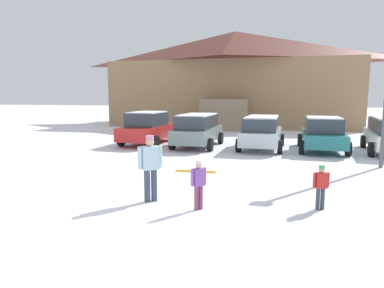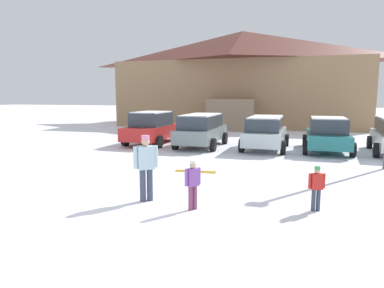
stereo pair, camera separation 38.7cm
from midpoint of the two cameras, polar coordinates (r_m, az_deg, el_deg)
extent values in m
plane|color=white|center=(6.65, -10.64, -15.41)|extent=(160.00, 160.00, 0.00)
cube|color=#95734F|center=(32.13, 8.58, 8.18)|extent=(20.63, 10.13, 5.54)
pyramid|color=#582921|center=(32.43, 8.74, 15.61)|extent=(21.24, 10.75, 2.86)
cube|color=#8A735A|center=(26.46, 6.90, 4.86)|extent=(3.63, 1.87, 2.40)
cube|color=red|center=(19.14, -5.86, 2.08)|extent=(1.96, 4.62, 0.69)
cube|color=#2D3842|center=(18.87, -6.18, 4.13)|extent=(1.67, 2.42, 0.71)
cube|color=white|center=(18.85, -6.19, 5.30)|extent=(1.56, 2.30, 0.06)
cylinder|color=black|center=(20.86, -6.67, 1.61)|extent=(0.24, 0.65, 0.64)
cylinder|color=black|center=(20.11, -1.63, 1.42)|extent=(0.24, 0.65, 0.64)
cylinder|color=black|center=(18.36, -10.46, 0.66)|extent=(0.24, 0.65, 0.64)
cylinder|color=black|center=(17.50, -4.86, 0.40)|extent=(0.24, 0.65, 0.64)
cube|color=gray|center=(17.85, 2.21, 1.67)|extent=(1.81, 4.37, 0.68)
cube|color=#2D3842|center=(17.71, 2.15, 3.76)|extent=(1.59, 3.32, 0.64)
cube|color=white|center=(17.68, 2.16, 4.90)|extent=(1.48, 3.15, 0.06)
cylinder|color=black|center=(19.44, 0.51, 1.19)|extent=(0.22, 0.64, 0.64)
cylinder|color=black|center=(18.98, 6.07, 0.98)|extent=(0.22, 0.64, 0.64)
cylinder|color=black|center=(16.89, -2.14, 0.15)|extent=(0.22, 0.64, 0.64)
cylinder|color=black|center=(16.36, 4.22, -0.12)|extent=(0.22, 0.64, 0.64)
cube|color=silver|center=(17.42, 12.79, 1.28)|extent=(1.86, 4.45, 0.66)
cube|color=#2D3842|center=(17.27, 12.82, 3.32)|extent=(1.62, 3.39, 0.60)
cube|color=white|center=(17.25, 12.86, 4.41)|extent=(1.51, 3.22, 0.06)
cylinder|color=black|center=(18.92, 10.31, 0.87)|extent=(0.23, 0.64, 0.64)
cylinder|color=black|center=(18.75, 16.05, 0.63)|extent=(0.23, 0.64, 0.64)
cylinder|color=black|center=(16.23, 8.95, -0.26)|extent=(0.23, 0.64, 0.64)
cylinder|color=black|center=(16.04, 15.63, -0.56)|extent=(0.23, 0.64, 0.64)
cube|color=#237376|center=(17.60, 22.15, 0.86)|extent=(1.86, 4.32, 0.60)
cube|color=#2D3842|center=(17.33, 22.32, 2.85)|extent=(1.62, 2.25, 0.67)
cube|color=white|center=(17.30, 22.38, 4.05)|extent=(1.51, 2.14, 0.06)
cylinder|color=black|center=(18.91, 18.84, 0.57)|extent=(0.23, 0.64, 0.64)
cylinder|color=black|center=(19.06, 24.73, 0.32)|extent=(0.23, 0.64, 0.64)
cylinder|color=black|center=(16.27, 19.02, -0.59)|extent=(0.23, 0.64, 0.64)
cylinder|color=black|center=(16.44, 25.86, -0.87)|extent=(0.23, 0.64, 0.64)
cylinder|color=black|center=(19.51, 27.99, 0.28)|extent=(0.27, 0.66, 0.64)
cylinder|color=black|center=(16.76, 28.97, -0.92)|extent=(0.27, 0.66, 0.64)
cylinder|color=#374053|center=(8.54, 21.53, -8.68)|extent=(0.09, 0.09, 0.51)
cylinder|color=#374053|center=(8.50, 20.83, -8.73)|extent=(0.09, 0.09, 0.51)
cube|color=red|center=(8.41, 21.33, -5.83)|extent=(0.29, 0.22, 0.36)
cylinder|color=red|center=(8.47, 22.33, -5.72)|extent=(0.07, 0.07, 0.35)
cylinder|color=red|center=(8.34, 20.32, -5.82)|extent=(0.07, 0.07, 0.35)
sphere|color=tan|center=(8.36, 21.42, -4.18)|extent=(0.13, 0.13, 0.13)
cylinder|color=#3C9A4F|center=(8.34, 21.44, -3.70)|extent=(0.13, 0.13, 0.06)
cylinder|color=#373F55|center=(8.68, -6.93, -6.86)|extent=(0.15, 0.15, 0.82)
cylinder|color=#373F55|center=(8.72, -5.78, -6.77)|extent=(0.15, 0.15, 0.82)
cube|color=#A7C6D3|center=(8.55, -6.43, -2.27)|extent=(0.46, 0.43, 0.58)
cylinder|color=#A7C6D3|center=(8.49, -8.10, -2.27)|extent=(0.11, 0.11, 0.55)
cylinder|color=#A7C6D3|center=(8.61, -4.78, -2.08)|extent=(0.11, 0.11, 0.55)
sphere|color=tan|center=(8.49, -6.47, 0.35)|extent=(0.21, 0.21, 0.21)
cylinder|color=pink|center=(8.48, -6.48, 1.11)|extent=(0.20, 0.20, 0.10)
cylinder|color=#7C3B61|center=(8.00, 1.15, -9.01)|extent=(0.10, 0.10, 0.57)
cylinder|color=#7C3B61|center=(8.08, 1.88, -8.86)|extent=(0.10, 0.10, 0.57)
cube|color=purple|center=(7.91, 1.53, -5.55)|extent=(0.30, 0.32, 0.40)
cylinder|color=purple|center=(7.81, 0.47, -5.65)|extent=(0.08, 0.08, 0.38)
cylinder|color=purple|center=(8.01, 2.56, -5.30)|extent=(0.08, 0.08, 0.38)
sphere|color=tan|center=(7.85, 1.54, -3.59)|extent=(0.15, 0.15, 0.15)
cylinder|color=beige|center=(7.84, 1.54, -3.03)|extent=(0.14, 0.14, 0.07)
cube|color=gold|center=(11.89, 1.44, -4.71)|extent=(1.44, 0.20, 0.02)
cube|color=black|center=(11.87, 1.67, -4.53)|extent=(0.21, 0.10, 0.06)
cube|color=gold|center=(12.08, 1.62, -4.51)|extent=(1.44, 0.20, 0.02)
cube|color=black|center=(12.07, 1.85, -4.33)|extent=(0.21, 0.10, 0.06)
camera|label=1|loc=(0.19, -89.07, 0.13)|focal=32.00mm
camera|label=2|loc=(0.19, 90.93, -0.13)|focal=32.00mm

